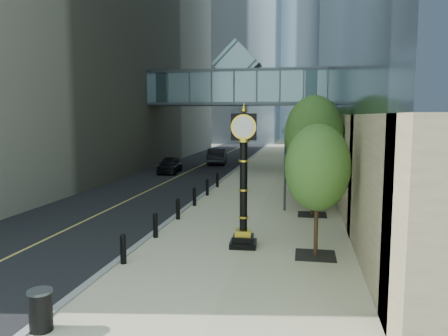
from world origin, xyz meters
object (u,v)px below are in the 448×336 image
Objects in this scene: street_clock at (244,187)px; pedestrian at (297,186)px; car_near at (170,165)px; car_far at (217,156)px; trash_bin at (41,312)px.

street_clock reaches higher than pedestrian.
street_clock is at bearing -70.84° from car_near.
car_near is 0.83× the size of car_far.
pedestrian reaches higher than car_near.
car_far is at bearing 65.95° from car_near.
car_near is at bearing 101.46° from trash_bin.
trash_bin is at bearing 92.91° from pedestrian.
trash_bin is 0.22× the size of car_near.
trash_bin is at bearing -120.04° from street_clock.
car_far is at bearing -44.66° from pedestrian.
street_clock is 3.33× the size of pedestrian.
street_clock is at bearing 100.16° from pedestrian.
street_clock reaches higher than car_far.
pedestrian is at bearing -48.92° from car_near.
street_clock is at bearing 96.78° from car_far.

